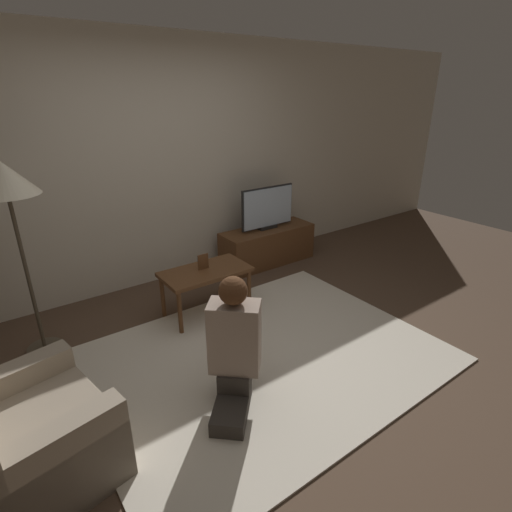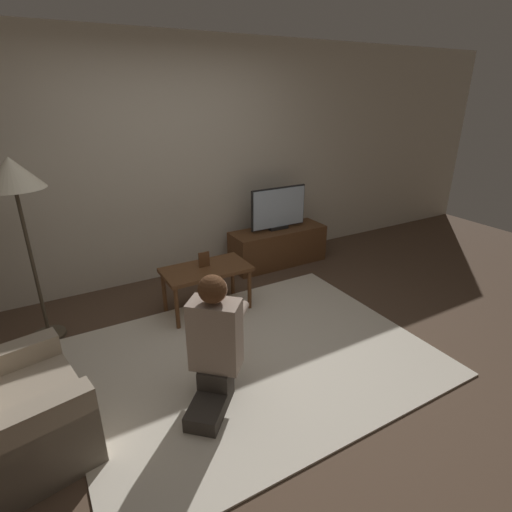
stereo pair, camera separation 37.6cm
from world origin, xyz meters
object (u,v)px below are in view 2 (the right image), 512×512
object	(u,v)px
tv	(279,208)
coffee_table	(206,273)
person_kneeling	(215,341)
floor_lamp	(14,183)
armchair	(6,421)

from	to	relation	value
tv	coffee_table	size ratio (longest dim) A/B	0.90
coffee_table	person_kneeling	size ratio (longest dim) A/B	0.87
tv	person_kneeling	xyz separation A→B (m)	(-1.68, -1.82, -0.24)
coffee_table	person_kneeling	bearing A→B (deg)	-110.37
coffee_table	person_kneeling	xyz separation A→B (m)	(-0.43, -1.17, 0.07)
tv	floor_lamp	bearing A→B (deg)	-172.09
tv	person_kneeling	distance (m)	2.49
tv	armchair	world-z (taller)	tv
floor_lamp	tv	bearing A→B (deg)	7.91
tv	floor_lamp	xyz separation A→B (m)	(-2.66, -0.37, 0.66)
armchair	person_kneeling	bearing A→B (deg)	-106.91
floor_lamp	person_kneeling	distance (m)	1.97
armchair	person_kneeling	size ratio (longest dim) A/B	0.97
tv	coffee_table	world-z (taller)	tv
person_kneeling	tv	bearing A→B (deg)	-89.95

